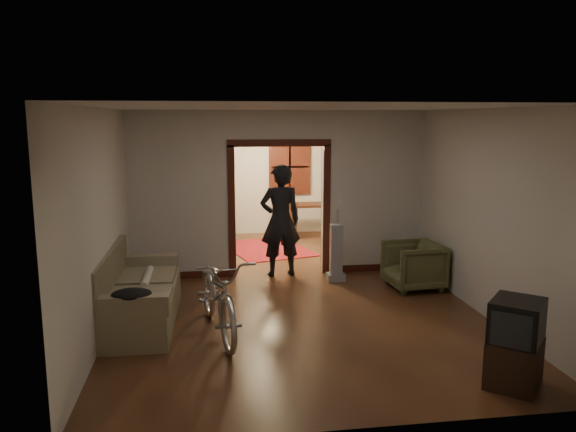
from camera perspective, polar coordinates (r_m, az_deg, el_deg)
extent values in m
cube|color=#3C2113|center=(9.10, -0.28, -7.14)|extent=(5.00, 8.50, 0.01)
cube|color=white|center=(8.70, -0.29, 10.78)|extent=(5.00, 8.50, 0.01)
cube|color=beige|center=(12.98, -2.92, 4.32)|extent=(5.00, 0.02, 2.80)
cube|color=beige|center=(8.80, -16.63, 1.21)|extent=(0.02, 8.50, 2.80)
cube|color=beige|center=(9.46, 14.89, 1.88)|extent=(0.02, 8.50, 2.80)
cube|color=beige|center=(9.53, -0.92, 2.27)|extent=(5.00, 0.14, 2.80)
cube|color=#3C160D|center=(9.57, -0.91, 0.49)|extent=(1.74, 0.20, 2.32)
cube|color=black|center=(13.01, 0.18, 5.01)|extent=(0.98, 0.06, 1.28)
sphere|color=#FFE0A5|center=(11.18, -2.10, 8.29)|extent=(0.24, 0.24, 0.24)
cube|color=silver|center=(9.66, 5.33, 1.44)|extent=(0.08, 0.01, 0.12)
cube|color=#6D6748|center=(7.66, -15.08, -6.98)|extent=(1.01, 2.15, 0.98)
cylinder|color=beige|center=(7.92, -14.13, -6.06)|extent=(0.11, 0.87, 0.11)
ellipsoid|color=black|center=(6.73, -15.62, -7.66)|extent=(0.46, 0.34, 0.13)
imported|color=silver|center=(7.08, -7.07, -7.85)|extent=(1.01, 2.06, 1.04)
imported|color=#4E532E|center=(9.10, 12.60, -4.93)|extent=(0.89, 0.86, 0.75)
cube|color=black|center=(6.26, 21.97, -13.70)|extent=(0.71, 0.72, 0.48)
cube|color=black|center=(6.10, 22.24, -9.94)|extent=(0.70, 0.70, 0.45)
cube|color=gray|center=(9.32, 4.91, -3.72)|extent=(0.34, 0.30, 0.95)
imported|color=black|center=(9.50, -0.79, -0.47)|extent=(0.75, 0.54, 1.91)
cube|color=maroon|center=(11.59, -2.10, -3.35)|extent=(1.92, 2.25, 0.01)
cube|color=#283620|center=(12.39, -8.79, 1.59)|extent=(0.96, 0.62, 1.79)
sphere|color=#1E5972|center=(12.29, -8.92, 6.42)|extent=(0.26, 0.26, 0.26)
cube|color=#311910|center=(12.55, 2.43, -0.55)|extent=(1.17, 0.85, 0.77)
cube|color=#311910|center=(12.43, 0.02, -0.55)|extent=(0.38, 0.38, 0.81)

